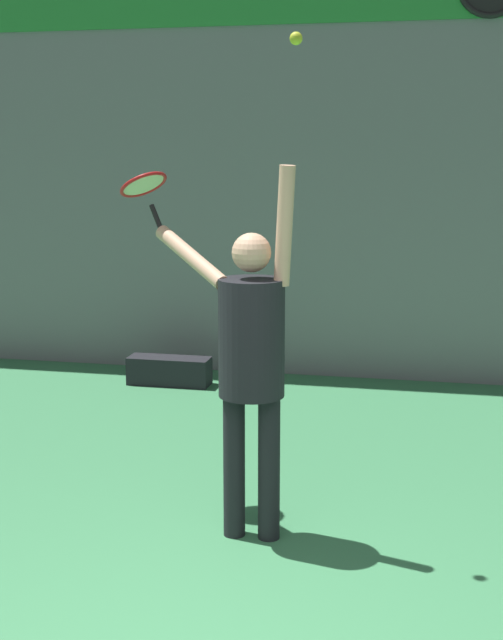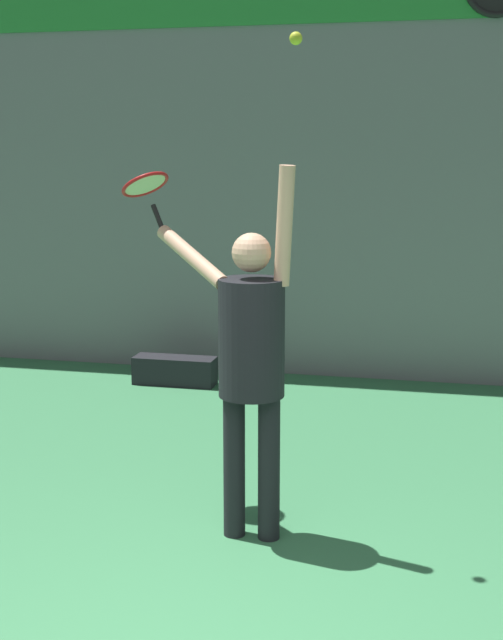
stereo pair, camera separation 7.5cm
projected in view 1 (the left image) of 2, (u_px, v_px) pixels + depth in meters
back_wall at (343, 126)px, 8.66m from camera, size 18.00×0.10×5.00m
tennis_player at (250, 350)px, 5.14m from camera, size 0.97×0.63×2.20m
tennis_racket at (144, 187)px, 5.58m from camera, size 0.40×0.41×0.38m
tennis_ball at (296, 38)px, 4.73m from camera, size 0.07×0.07×0.07m
equipment_bag at (169, 371)px, 8.76m from camera, size 0.81×0.27×0.27m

